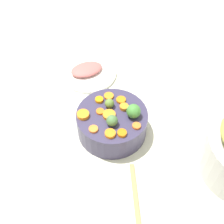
% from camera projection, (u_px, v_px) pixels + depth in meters
% --- Properties ---
extents(tabletop, '(2.40, 2.40, 0.02)m').
position_uv_depth(tabletop, '(107.00, 144.00, 0.94)').
color(tabletop, silver).
rests_on(tabletop, ground).
extents(serving_bowl_carrots, '(0.22, 0.22, 0.08)m').
position_uv_depth(serving_bowl_carrots, '(112.00, 123.00, 0.93)').
color(serving_bowl_carrots, '#383351').
rests_on(serving_bowl_carrots, tabletop).
extents(carrot_slice_0, '(0.04, 0.04, 0.01)m').
position_uv_depth(carrot_slice_0, '(121.00, 100.00, 0.93)').
color(carrot_slice_0, orange).
rests_on(carrot_slice_0, serving_bowl_carrots).
extents(carrot_slice_1, '(0.05, 0.05, 0.01)m').
position_uv_depth(carrot_slice_1, '(83.00, 115.00, 0.89)').
color(carrot_slice_1, orange).
rests_on(carrot_slice_1, serving_bowl_carrots).
extents(carrot_slice_2, '(0.04, 0.04, 0.01)m').
position_uv_depth(carrot_slice_2, '(110.00, 134.00, 0.84)').
color(carrot_slice_2, orange).
rests_on(carrot_slice_2, serving_bowl_carrots).
extents(carrot_slice_3, '(0.03, 0.03, 0.01)m').
position_uv_depth(carrot_slice_3, '(100.00, 111.00, 0.90)').
color(carrot_slice_3, orange).
rests_on(carrot_slice_3, serving_bowl_carrots).
extents(carrot_slice_4, '(0.03, 0.03, 0.01)m').
position_uv_depth(carrot_slice_4, '(124.00, 107.00, 0.91)').
color(carrot_slice_4, orange).
rests_on(carrot_slice_4, serving_bowl_carrots).
extents(carrot_slice_5, '(0.04, 0.04, 0.01)m').
position_uv_depth(carrot_slice_5, '(99.00, 100.00, 0.93)').
color(carrot_slice_5, orange).
rests_on(carrot_slice_5, serving_bowl_carrots).
extents(carrot_slice_6, '(0.04, 0.04, 0.01)m').
position_uv_depth(carrot_slice_6, '(122.00, 133.00, 0.85)').
color(carrot_slice_6, orange).
rests_on(carrot_slice_6, serving_bowl_carrots).
extents(carrot_slice_7, '(0.04, 0.04, 0.01)m').
position_uv_depth(carrot_slice_7, '(109.00, 96.00, 0.94)').
color(carrot_slice_7, orange).
rests_on(carrot_slice_7, serving_bowl_carrots).
extents(carrot_slice_8, '(0.04, 0.04, 0.01)m').
position_uv_depth(carrot_slice_8, '(93.00, 129.00, 0.86)').
color(carrot_slice_8, orange).
rests_on(carrot_slice_8, serving_bowl_carrots).
extents(carrot_slice_9, '(0.05, 0.05, 0.01)m').
position_uv_depth(carrot_slice_9, '(109.00, 115.00, 0.89)').
color(carrot_slice_9, orange).
rests_on(carrot_slice_9, serving_bowl_carrots).
extents(carrot_slice_10, '(0.03, 0.03, 0.01)m').
position_uv_depth(carrot_slice_10, '(136.00, 126.00, 0.86)').
color(carrot_slice_10, orange).
rests_on(carrot_slice_10, serving_bowl_carrots).
extents(brussels_sprout_0, '(0.04, 0.04, 0.04)m').
position_uv_depth(brussels_sprout_0, '(133.00, 111.00, 0.88)').
color(brussels_sprout_0, '#448638').
rests_on(brussels_sprout_0, serving_bowl_carrots).
extents(brussels_sprout_1, '(0.03, 0.03, 0.03)m').
position_uv_depth(brussels_sprout_1, '(109.00, 103.00, 0.91)').
color(brussels_sprout_1, olive).
rests_on(brussels_sprout_1, serving_bowl_carrots).
extents(brussels_sprout_2, '(0.03, 0.03, 0.03)m').
position_uv_depth(brussels_sprout_2, '(112.00, 121.00, 0.86)').
color(brussels_sprout_2, '#4C7741').
rests_on(brussels_sprout_2, serving_bowl_carrots).
extents(ham_plate, '(0.21, 0.21, 0.01)m').
position_uv_depth(ham_plate, '(89.00, 73.00, 1.13)').
color(ham_plate, white).
rests_on(ham_plate, tabletop).
extents(ham_slice_main, '(0.13, 0.15, 0.02)m').
position_uv_depth(ham_slice_main, '(87.00, 69.00, 1.12)').
color(ham_slice_main, '#C06360').
rests_on(ham_slice_main, ham_plate).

